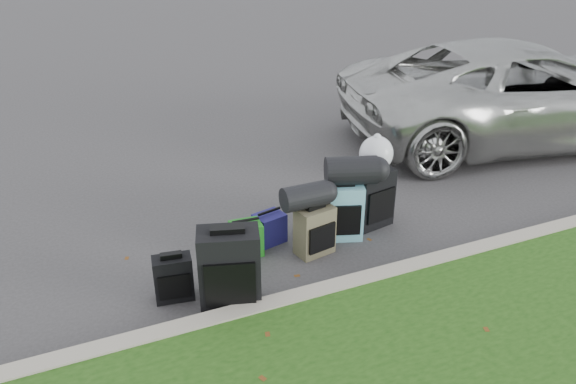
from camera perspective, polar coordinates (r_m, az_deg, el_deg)
name	(u,v)px	position (r m, az deg, el deg)	size (l,w,h in m)	color
ground	(304,243)	(6.16, 1.60, -5.18)	(120.00, 120.00, 0.00)	#383535
curb	(349,287)	(5.39, 6.17, -9.57)	(120.00, 0.18, 0.15)	#9E937F
suv	(521,92)	(9.52, 22.59, 9.35)	(2.54, 5.51, 1.53)	#B7B7B2
suitcase_small_black	(173,278)	(5.33, -11.57, -8.57)	(0.35, 0.19, 0.44)	black
suitcase_large_black_left	(230,270)	(5.06, -5.96, -7.85)	(0.54, 0.32, 0.78)	black
suitcase_olive	(315,231)	(5.87, 2.72, -3.94)	(0.39, 0.24, 0.53)	#48432E
suitcase_teal	(342,212)	(6.15, 5.50, -1.99)	(0.44, 0.26, 0.63)	#5A99B1
suitcase_large_black_right	(372,198)	(6.43, 8.57, -0.60)	(0.46, 0.27, 0.68)	black
tote_green	(246,239)	(5.91, -4.26, -4.74)	(0.32, 0.25, 0.36)	#1C811C
tote_navy	(269,228)	(6.11, -1.89, -3.68)	(0.31, 0.24, 0.33)	navy
duffel_left	(305,196)	(5.68, 1.77, -0.45)	(0.26, 0.26, 0.48)	black
duffel_right	(351,170)	(5.99, 6.45, 2.19)	(0.31, 0.31, 0.55)	black
trash_bag	(376,154)	(6.23, 8.95, 3.87)	(0.38, 0.38, 0.38)	white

